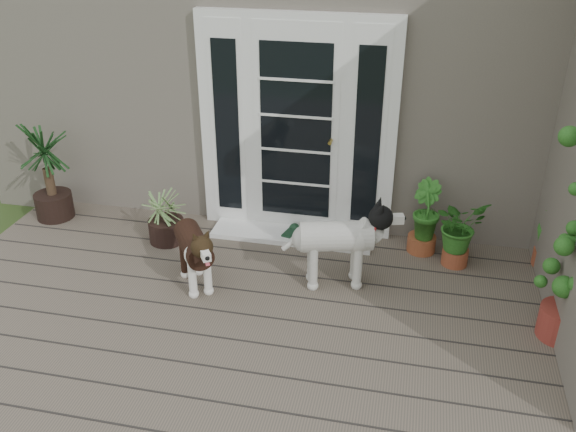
# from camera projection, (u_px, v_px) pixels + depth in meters

# --- Properties ---
(deck) EXTENTS (6.20, 4.60, 0.12)m
(deck) POSITION_uv_depth(u_px,v_px,m) (262.00, 380.00, 4.45)
(deck) COLOR #6B5B4C
(deck) RESTS_ON ground
(house_main) EXTENTS (7.40, 4.00, 3.10)m
(house_main) POSITION_uv_depth(u_px,v_px,m) (347.00, 45.00, 7.43)
(house_main) COLOR #665E54
(house_main) RESTS_ON ground
(door_unit) EXTENTS (1.90, 0.14, 2.15)m
(door_unit) POSITION_uv_depth(u_px,v_px,m) (297.00, 128.00, 5.86)
(door_unit) COLOR white
(door_unit) RESTS_ON deck
(door_step) EXTENTS (1.60, 0.40, 0.05)m
(door_step) POSITION_uv_depth(u_px,v_px,m) (292.00, 234.00, 6.17)
(door_step) COLOR white
(door_step) RESTS_ON deck
(brindle_dog) EXTENTS (0.67, 0.78, 0.61)m
(brindle_dog) POSITION_uv_depth(u_px,v_px,m) (195.00, 255.00, 5.28)
(brindle_dog) COLOR black
(brindle_dog) RESTS_ON deck
(white_dog) EXTENTS (0.90, 0.56, 0.70)m
(white_dog) POSITION_uv_depth(u_px,v_px,m) (336.00, 249.00, 5.29)
(white_dog) COLOR white
(white_dog) RESTS_ON deck
(spider_plant) EXTENTS (0.73, 0.73, 0.62)m
(spider_plant) POSITION_uv_depth(u_px,v_px,m) (165.00, 213.00, 5.97)
(spider_plant) COLOR #7E8D57
(spider_plant) RESTS_ON deck
(yucca) EXTENTS (0.83, 0.83, 1.06)m
(yucca) POSITION_uv_depth(u_px,v_px,m) (48.00, 171.00, 6.32)
(yucca) COLOR black
(yucca) RESTS_ON deck
(herb_a) EXTENTS (0.64, 0.64, 0.58)m
(herb_a) POSITION_uv_depth(u_px,v_px,m) (458.00, 236.00, 5.60)
(herb_a) COLOR #26611B
(herb_a) RESTS_ON deck
(herb_b) EXTENTS (0.46, 0.46, 0.52)m
(herb_b) POSITION_uv_depth(u_px,v_px,m) (423.00, 227.00, 5.83)
(herb_b) COLOR #215A19
(herb_b) RESTS_ON deck
(herb_c) EXTENTS (0.53, 0.53, 0.60)m
(herb_c) POSITION_uv_depth(u_px,v_px,m) (554.00, 237.00, 5.57)
(herb_c) COLOR #1C6521
(herb_c) RESTS_ON deck
(clog_left) EXTENTS (0.20, 0.31, 0.09)m
(clog_left) POSITION_uv_depth(u_px,v_px,m) (291.00, 233.00, 6.17)
(clog_left) COLOR #14321D
(clog_left) RESTS_ON deck
(clog_right) EXTENTS (0.19, 0.31, 0.08)m
(clog_right) POSITION_uv_depth(u_px,v_px,m) (319.00, 239.00, 6.05)
(clog_right) COLOR black
(clog_right) RESTS_ON deck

